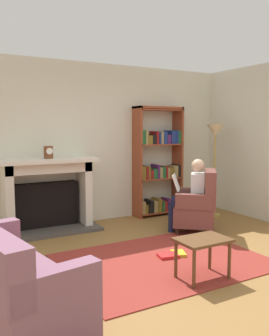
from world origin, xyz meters
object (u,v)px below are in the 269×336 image
object	(u,v)px
fireplace	(47,193)
armchair_reading	(198,205)
seated_reader	(191,192)
floor_lamp	(215,139)
side_table	(203,245)
bookshelf	(158,164)
sofa_floral	(7,280)
mantel_clock	(48,152)

from	to	relation	value
fireplace	armchair_reading	world-z (taller)	fireplace
fireplace	seated_reader	size ratio (longest dim) A/B	1.34
floor_lamp	side_table	bearing A→B (deg)	-133.88
fireplace	bookshelf	distance (m)	2.12
seated_reader	floor_lamp	xyz separation A→B (m)	(1.00, 0.60, 0.80)
armchair_reading	side_table	size ratio (longest dim) A/B	1.73
armchair_reading	seated_reader	xyz separation A→B (m)	(-0.09, 0.08, 0.20)
seated_reader	side_table	distance (m)	1.82
seated_reader	sofa_floral	bearing A→B (deg)	-27.30
bookshelf	side_table	distance (m)	2.97
bookshelf	sofa_floral	world-z (taller)	bookshelf
fireplace	mantel_clock	distance (m)	0.65
seated_reader	floor_lamp	size ratio (longest dim) A/B	0.68
bookshelf	floor_lamp	world-z (taller)	bookshelf
fireplace	seated_reader	world-z (taller)	fireplace
sofa_floral	bookshelf	bearing A→B (deg)	-62.58
bookshelf	seated_reader	bearing A→B (deg)	-97.91
armchair_reading	seated_reader	world-z (taller)	seated_reader
armchair_reading	side_table	distance (m)	1.79
seated_reader	side_table	size ratio (longest dim) A/B	2.04
armchair_reading	bookshelf	bearing A→B (deg)	-143.52
fireplace	side_table	bearing A→B (deg)	-70.75
floor_lamp	sofa_floral	bearing A→B (deg)	-155.03
seated_reader	sofa_floral	world-z (taller)	seated_reader
mantel_clock	bookshelf	bearing A→B (deg)	3.73
armchair_reading	sofa_floral	world-z (taller)	armchair_reading
armchair_reading	sofa_floral	xyz separation A→B (m)	(-3.06, -1.18, -0.10)
sofa_floral	side_table	world-z (taller)	sofa_floral
mantel_clock	armchair_reading	size ratio (longest dim) A/B	0.20
seated_reader	armchair_reading	bearing A→B (deg)	90.00
mantel_clock	bookshelf	size ratio (longest dim) A/B	0.09
armchair_reading	floor_lamp	world-z (taller)	floor_lamp
side_table	floor_lamp	bearing A→B (deg)	46.12
sofa_floral	side_table	bearing A→B (deg)	-107.30
mantel_clock	floor_lamp	distance (m)	2.96
armchair_reading	seated_reader	bearing A→B (deg)	-90.00
mantel_clock	floor_lamp	xyz separation A→B (m)	(2.92, -0.44, 0.18)
mantel_clock	seated_reader	size ratio (longest dim) A/B	0.17
mantel_clock	seated_reader	xyz separation A→B (m)	(1.92, -1.04, -0.62)
fireplace	seated_reader	distance (m)	2.24
seated_reader	side_table	bearing A→B (deg)	5.78
bookshelf	sofa_floral	size ratio (longest dim) A/B	1.11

